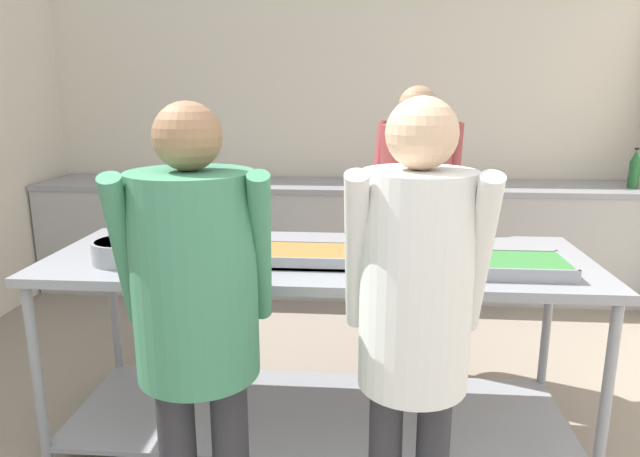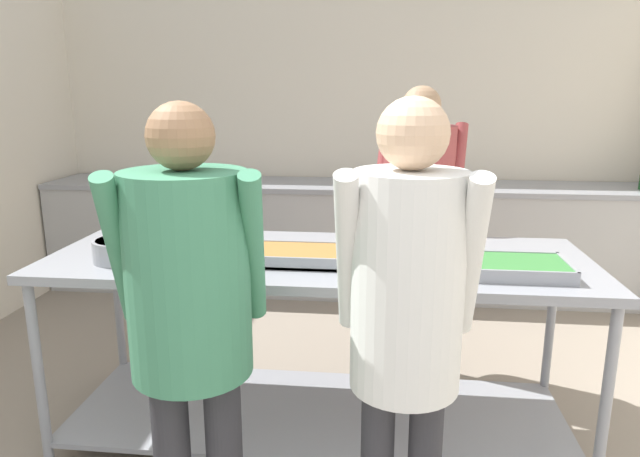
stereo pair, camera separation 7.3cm
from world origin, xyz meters
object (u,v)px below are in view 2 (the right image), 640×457
at_px(serving_tray_roast, 518,268).
at_px(serving_tray_vegetables, 410,243).
at_px(guest_serving_left, 407,304).
at_px(guest_serving_right, 190,299).
at_px(sauce_pan, 123,249).
at_px(plate_stack, 217,244).
at_px(serving_tray_greens, 304,256).
at_px(cook_behind_counter, 418,204).

bearing_deg(serving_tray_roast, serving_tray_vegetables, 141.33).
distance_m(serving_tray_vegetables, guest_serving_left, 0.96).
xyz_separation_m(guest_serving_left, guest_serving_right, (-0.69, 0.03, -0.02)).
height_order(sauce_pan, plate_stack, sauce_pan).
xyz_separation_m(serving_tray_greens, cook_behind_counter, (0.53, 0.83, 0.08)).
relative_size(sauce_pan, serving_tray_greens, 0.80).
xyz_separation_m(guest_serving_right, cook_behind_counter, (0.81, 1.49, 0.04)).
bearing_deg(serving_tray_greens, serving_tray_roast, -4.81).
bearing_deg(plate_stack, serving_tray_greens, -15.71).
bearing_deg(sauce_pan, cook_behind_counter, 34.43).
distance_m(serving_tray_greens, guest_serving_right, 0.72).
bearing_deg(guest_serving_left, plate_stack, 135.40).
distance_m(serving_tray_roast, guest_serving_right, 1.30).
height_order(serving_tray_greens, serving_tray_roast, same).
bearing_deg(cook_behind_counter, serving_tray_greens, -122.50).
bearing_deg(serving_tray_greens, guest_serving_right, -112.91).
bearing_deg(sauce_pan, serving_tray_roast, -0.23).
relative_size(sauce_pan, guest_serving_right, 0.25).
distance_m(plate_stack, serving_tray_vegetables, 0.89).
relative_size(serving_tray_vegetables, serving_tray_roast, 0.93).
xyz_separation_m(serving_tray_greens, serving_tray_vegetables, (0.46, 0.26, -0.00)).
distance_m(sauce_pan, plate_stack, 0.41).
bearing_deg(serving_tray_roast, guest_serving_right, -153.06).
bearing_deg(guest_serving_right, serving_tray_greens, 67.09).
bearing_deg(serving_tray_greens, sauce_pan, -175.07).
xyz_separation_m(sauce_pan, serving_tray_greens, (0.78, 0.07, -0.03)).
distance_m(serving_tray_vegetables, cook_behind_counter, 0.58).
distance_m(plate_stack, serving_tray_greens, 0.43).
bearing_deg(cook_behind_counter, sauce_pan, -145.57).
bearing_deg(guest_serving_right, cook_behind_counter, 61.55).
bearing_deg(guest_serving_left, serving_tray_vegetables, 86.75).
relative_size(serving_tray_vegetables, cook_behind_counter, 0.22).
relative_size(guest_serving_right, cook_behind_counter, 0.97).
bearing_deg(cook_behind_counter, serving_tray_roast, -68.82).
distance_m(plate_stack, cook_behind_counter, 1.19).
relative_size(sauce_pan, cook_behind_counter, 0.24).
xyz_separation_m(serving_tray_greens, guest_serving_right, (-0.28, -0.66, 0.04)).
distance_m(guest_serving_left, guest_serving_right, 0.69).
xyz_separation_m(serving_tray_vegetables, cook_behind_counter, (0.06, 0.57, 0.08)).
bearing_deg(serving_tray_vegetables, guest_serving_right, -128.96).
bearing_deg(plate_stack, serving_tray_roast, -8.39).
xyz_separation_m(plate_stack, serving_tray_vegetables, (0.88, 0.14, -0.01)).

